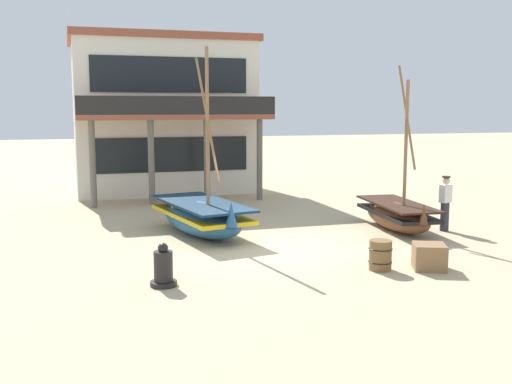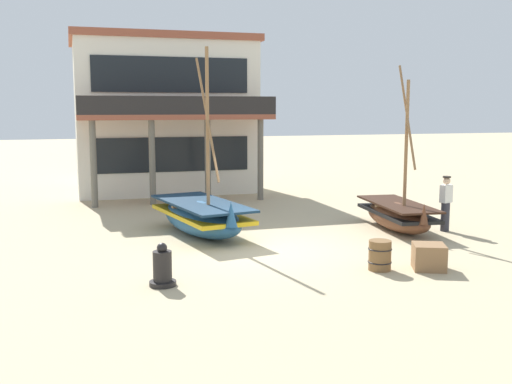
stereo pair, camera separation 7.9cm
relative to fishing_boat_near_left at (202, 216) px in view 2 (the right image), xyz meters
name	(u,v)px [view 2 (the right image)]	position (x,y,z in m)	size (l,w,h in m)	color
ground_plane	(267,249)	(1.27, -2.34, -0.55)	(120.00, 120.00, 0.00)	tan
fishing_boat_near_left	(202,216)	(0.00, 0.00, 0.00)	(2.46, 4.53, 5.41)	#23517A
fishing_boat_centre_large	(398,214)	(5.89, -1.12, -0.07)	(1.69, 3.74, 4.99)	brown
fisherman_by_hull	(446,204)	(7.19, -1.68, 0.28)	(0.41, 0.32, 1.68)	#33333D
capstan_winch	(162,269)	(-1.87, -4.86, -0.18)	(0.57, 0.57, 0.93)	black
wooden_barrel	(380,255)	(3.12, -5.10, -0.20)	(0.56, 0.56, 0.70)	brown
cargo_crate	(429,257)	(4.24, -5.38, -0.25)	(0.72, 0.72, 0.60)	olive
harbor_building_main	(163,114)	(0.44, 10.22, 2.87)	(7.93, 7.30, 6.83)	silver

